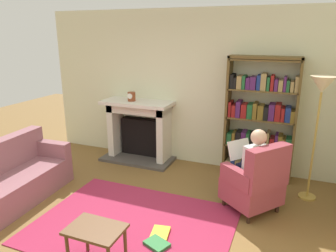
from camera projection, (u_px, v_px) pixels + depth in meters
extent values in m
plane|color=brown|center=(121.00, 239.00, 3.65)|extent=(14.00, 14.00, 0.00)
cube|color=beige|center=(191.00, 89.00, 5.53)|extent=(5.60, 0.10, 2.70)
cube|color=#A32747|center=(134.00, 225.00, 3.91)|extent=(2.40, 1.80, 0.01)
cube|color=#4C4742|center=(138.00, 159.00, 5.90)|extent=(1.32, 0.64, 0.05)
cube|color=black|center=(142.00, 136.00, 5.99)|extent=(0.80, 0.20, 0.70)
cube|color=silver|center=(116.00, 129.00, 6.03)|extent=(0.12, 0.44, 1.06)
cube|color=silver|center=(164.00, 135.00, 5.67)|extent=(0.12, 0.44, 1.06)
cube|color=silver|center=(139.00, 108.00, 5.72)|extent=(1.12, 0.44, 0.16)
cube|color=silver|center=(137.00, 103.00, 5.64)|extent=(1.28, 0.56, 0.06)
cylinder|color=brown|center=(132.00, 97.00, 5.62)|extent=(0.14, 0.14, 0.16)
cylinder|color=white|center=(130.00, 96.00, 5.56)|extent=(0.10, 0.01, 0.10)
cube|color=brown|center=(227.00, 116.00, 5.20)|extent=(0.04, 0.32, 1.96)
cube|color=brown|center=(295.00, 122.00, 4.82)|extent=(0.04, 0.32, 1.96)
cube|color=brown|center=(265.00, 57.00, 4.74)|extent=(1.09, 0.32, 0.04)
cube|color=brown|center=(256.00, 172.00, 5.27)|extent=(1.05, 0.32, 0.02)
cube|color=#997F4C|center=(229.00, 163.00, 5.40)|extent=(0.09, 0.26, 0.16)
cube|color=navy|center=(234.00, 161.00, 5.36)|extent=(0.07, 0.26, 0.26)
cube|color=#997F4C|center=(239.00, 164.00, 5.34)|extent=(0.09, 0.26, 0.18)
cube|color=navy|center=(243.00, 164.00, 5.31)|extent=(0.06, 0.26, 0.18)
cube|color=#1E592D|center=(248.00, 164.00, 5.27)|extent=(0.08, 0.26, 0.24)
cube|color=#997F4C|center=(254.00, 164.00, 5.24)|extent=(0.09, 0.26, 0.26)
cube|color=maroon|center=(259.00, 166.00, 5.21)|extent=(0.06, 0.26, 0.20)
cube|color=#4C1E59|center=(263.00, 165.00, 5.18)|extent=(0.05, 0.26, 0.26)
cube|color=brown|center=(268.00, 168.00, 5.16)|extent=(0.09, 0.26, 0.19)
cube|color=maroon|center=(273.00, 170.00, 5.14)|extent=(0.06, 0.26, 0.16)
cube|color=#997F4C|center=(278.00, 169.00, 5.11)|extent=(0.08, 0.26, 0.20)
cube|color=#1E592D|center=(283.00, 170.00, 5.08)|extent=(0.09, 0.26, 0.18)
cube|color=brown|center=(258.00, 146.00, 5.14)|extent=(1.05, 0.32, 0.02)
cube|color=#1E592D|center=(230.00, 137.00, 5.27)|extent=(0.08, 0.26, 0.18)
cube|color=brown|center=(234.00, 137.00, 5.24)|extent=(0.05, 0.26, 0.20)
cube|color=black|center=(239.00, 137.00, 5.21)|extent=(0.08, 0.26, 0.21)
cube|color=#4C1E59|center=(244.00, 137.00, 5.18)|extent=(0.07, 0.26, 0.22)
cube|color=#1E592D|center=(248.00, 138.00, 5.15)|extent=(0.05, 0.26, 0.22)
cube|color=black|center=(253.00, 139.00, 5.13)|extent=(0.07, 0.26, 0.21)
cube|color=#1E592D|center=(257.00, 138.00, 5.10)|extent=(0.06, 0.26, 0.24)
cube|color=brown|center=(261.00, 139.00, 5.08)|extent=(0.04, 0.26, 0.23)
cube|color=maroon|center=(265.00, 140.00, 5.06)|extent=(0.04, 0.26, 0.20)
cube|color=#997F4C|center=(268.00, 139.00, 5.04)|extent=(0.04, 0.26, 0.25)
cube|color=maroon|center=(272.00, 142.00, 5.03)|extent=(0.07, 0.26, 0.17)
cube|color=#4C1E59|center=(276.00, 141.00, 4.99)|extent=(0.04, 0.26, 0.23)
cube|color=brown|center=(280.00, 142.00, 4.97)|extent=(0.06, 0.26, 0.23)
cube|color=brown|center=(284.00, 143.00, 4.96)|extent=(0.04, 0.26, 0.19)
cube|color=#1E592D|center=(289.00, 144.00, 4.93)|extent=(0.09, 0.26, 0.19)
cube|color=brown|center=(260.00, 119.00, 5.01)|extent=(1.05, 0.32, 0.02)
cube|color=maroon|center=(231.00, 108.00, 5.13)|extent=(0.04, 0.26, 0.24)
cube|color=maroon|center=(234.00, 110.00, 5.12)|extent=(0.06, 0.26, 0.20)
cube|color=#4C1E59|center=(239.00, 108.00, 5.08)|extent=(0.07, 0.26, 0.26)
cube|color=maroon|center=(245.00, 110.00, 5.06)|extent=(0.09, 0.26, 0.22)
cube|color=#1E592D|center=(250.00, 110.00, 5.02)|extent=(0.08, 0.26, 0.23)
cube|color=brown|center=(255.00, 110.00, 4.99)|extent=(0.06, 0.26, 0.25)
cube|color=brown|center=(261.00, 112.00, 4.96)|extent=(0.09, 0.26, 0.22)
cube|color=black|center=(266.00, 113.00, 4.94)|extent=(0.07, 0.26, 0.20)
cube|color=#4C1E59|center=(272.00, 111.00, 4.90)|extent=(0.09, 0.26, 0.25)
cube|color=maroon|center=(278.00, 112.00, 4.87)|extent=(0.08, 0.26, 0.26)
cube|color=maroon|center=(283.00, 114.00, 4.85)|extent=(0.05, 0.26, 0.21)
cube|color=navy|center=(288.00, 114.00, 4.82)|extent=(0.08, 0.26, 0.22)
cube|color=brown|center=(294.00, 116.00, 4.80)|extent=(0.09, 0.26, 0.17)
cube|color=brown|center=(263.00, 90.00, 4.88)|extent=(1.05, 0.32, 0.02)
cube|color=black|center=(233.00, 81.00, 5.00)|extent=(0.06, 0.26, 0.22)
cube|color=black|center=(236.00, 83.00, 4.99)|extent=(0.04, 0.26, 0.17)
cube|color=#997F4C|center=(240.00, 82.00, 4.96)|extent=(0.07, 0.26, 0.20)
cube|color=#1E592D|center=(244.00, 82.00, 4.94)|extent=(0.05, 0.26, 0.20)
cube|color=#4C1E59|center=(249.00, 83.00, 4.92)|extent=(0.06, 0.26, 0.18)
cube|color=#4C1E59|center=(254.00, 83.00, 4.89)|extent=(0.08, 0.26, 0.20)
cube|color=navy|center=(259.00, 82.00, 4.86)|extent=(0.06, 0.26, 0.22)
cube|color=#997F4C|center=(264.00, 81.00, 4.83)|extent=(0.08, 0.26, 0.25)
cube|color=#1E592D|center=(269.00, 83.00, 4.81)|extent=(0.04, 0.26, 0.21)
cube|color=maroon|center=(273.00, 83.00, 4.78)|extent=(0.05, 0.26, 0.23)
cube|color=#4C1E59|center=(276.00, 85.00, 4.77)|extent=(0.05, 0.26, 0.18)
cube|color=#997F4C|center=(281.00, 85.00, 4.75)|extent=(0.06, 0.26, 0.17)
cube|color=#4C1E59|center=(285.00, 84.00, 4.72)|extent=(0.04, 0.26, 0.22)
cube|color=#1E592D|center=(288.00, 86.00, 4.71)|extent=(0.04, 0.26, 0.17)
cube|color=#997F4C|center=(292.00, 86.00, 4.69)|extent=(0.05, 0.26, 0.16)
cube|color=#997F4C|center=(298.00, 84.00, 4.65)|extent=(0.09, 0.26, 0.23)
cube|color=brown|center=(265.00, 60.00, 4.75)|extent=(1.05, 0.32, 0.02)
cylinder|color=#331E14|center=(251.00, 193.00, 4.59)|extent=(0.05, 0.05, 0.12)
cylinder|color=#331E14|center=(224.00, 201.00, 4.34)|extent=(0.05, 0.05, 0.12)
cylinder|color=#331E14|center=(277.00, 208.00, 4.19)|extent=(0.05, 0.05, 0.12)
cylinder|color=#331E14|center=(249.00, 219.00, 3.94)|extent=(0.05, 0.05, 0.12)
cube|color=#973B47|center=(251.00, 191.00, 4.20)|extent=(0.87, 0.87, 0.30)
cube|color=#973B47|center=(268.00, 168.00, 3.88)|extent=(0.52, 0.60, 0.55)
cube|color=#973B47|center=(267.00, 169.00, 4.26)|extent=(0.50, 0.43, 0.22)
cube|color=#973B47|center=(237.00, 177.00, 4.00)|extent=(0.50, 0.43, 0.22)
cube|color=silver|center=(256.00, 164.00, 4.05)|extent=(0.36, 0.38, 0.50)
sphere|color=#D8AD8C|center=(259.00, 137.00, 3.94)|extent=(0.20, 0.20, 0.20)
cube|color=#191E3F|center=(249.00, 172.00, 4.31)|extent=(0.39, 0.34, 0.12)
cube|color=#191E3F|center=(240.00, 174.00, 4.23)|extent=(0.39, 0.34, 0.12)
cylinder|color=#191E3F|center=(238.00, 183.00, 4.54)|extent=(0.10, 0.10, 0.42)
cylinder|color=#191E3F|center=(230.00, 186.00, 4.47)|extent=(0.10, 0.10, 0.42)
cube|color=white|center=(239.00, 149.00, 4.29)|extent=(0.31, 0.35, 0.25)
cube|color=#925C66|center=(16.00, 188.00, 4.42)|extent=(0.80, 1.74, 0.40)
cube|color=#925C66|center=(49.00, 148.00, 5.03)|extent=(0.71, 0.20, 0.24)
cube|color=brown|center=(96.00, 229.00, 3.10)|extent=(0.56, 0.39, 0.03)
cylinder|color=brown|center=(68.00, 252.00, 3.11)|extent=(0.04, 0.04, 0.42)
cylinder|color=brown|center=(87.00, 234.00, 3.39)|extent=(0.04, 0.04, 0.42)
cylinder|color=brown|center=(125.00, 245.00, 3.22)|extent=(0.04, 0.04, 0.42)
cube|color=#267233|center=(116.00, 229.00, 3.79)|extent=(0.21, 0.23, 0.03)
cube|color=gold|center=(160.00, 233.00, 3.70)|extent=(0.25, 0.30, 0.03)
cube|color=#267233|center=(157.00, 244.00, 3.52)|extent=(0.32, 0.28, 0.04)
cylinder|color=#B7933F|center=(307.00, 196.00, 4.57)|extent=(0.24, 0.24, 0.03)
cylinder|color=#B7933F|center=(314.00, 146.00, 4.35)|extent=(0.03, 0.03, 1.52)
cone|color=beige|center=(323.00, 85.00, 4.10)|extent=(0.32, 0.32, 0.22)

